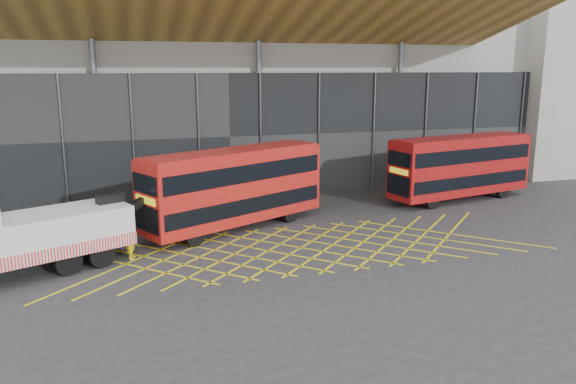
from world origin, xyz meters
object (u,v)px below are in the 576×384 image
object	(u,v)px
bus_towed	(234,185)
bus_second	(460,165)
recovery_truck	(4,237)
worker	(131,240)

from	to	relation	value
bus_towed	bus_second	xyz separation A→B (m)	(15.08, 2.46, -0.07)
bus_second	recovery_truck	bearing A→B (deg)	-176.76
bus_second	worker	xyz separation A→B (m)	(-20.44, -5.83, -1.40)
recovery_truck	bus_towed	world-z (taller)	bus_towed
recovery_truck	worker	size ratio (longest dim) A/B	6.11
bus_towed	recovery_truck	bearing A→B (deg)	177.44
bus_towed	bus_second	bearing A→B (deg)	-17.60
bus_second	worker	world-z (taller)	bus_second
bus_towed	worker	distance (m)	6.50
recovery_truck	bus_second	world-z (taller)	bus_second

